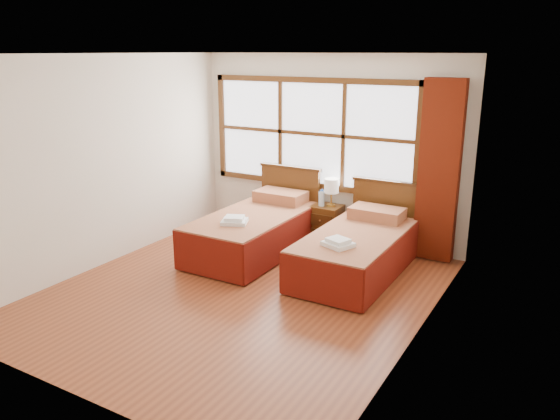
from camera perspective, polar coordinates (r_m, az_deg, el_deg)
The scene contains 15 objects.
floor at distance 6.26m, azimuth -4.14°, elevation -8.56°, with size 4.50×4.50×0.00m, color brown.
ceiling at distance 5.68m, azimuth -4.70°, elevation 15.97°, with size 4.50×4.50×0.00m, color white.
wall_back at distance 7.76m, azimuth 5.06°, elevation 6.39°, with size 4.00×4.00×0.00m, color silver.
wall_left at distance 7.14m, azimuth -17.83°, elevation 4.80°, with size 4.50×4.50×0.00m, color silver.
wall_right at distance 5.01m, azimuth 14.83°, elevation 0.38°, with size 4.50×4.50×0.00m, color silver.
window at distance 7.80m, azimuth 3.30°, elevation 7.97°, with size 3.16×0.06×1.56m.
curtain at distance 7.13m, azimuth 16.29°, elevation 3.85°, with size 0.50×0.16×2.30m, color #5E1909.
bed_left at distance 7.36m, azimuth -2.52°, elevation -2.07°, with size 1.05×2.07×1.02m.
bed_right at distance 6.73m, azimuth 8.09°, elevation -4.12°, with size 1.01×2.03×0.97m.
nightstand at distance 7.73m, azimuth 4.84°, elevation -1.49°, with size 0.41×0.41×0.54m.
towels_left at distance 6.86m, azimuth -4.78°, elevation -1.09°, with size 0.40×0.38×0.09m.
towels_right at distance 6.15m, azimuth 6.08°, elevation -3.43°, with size 0.38×0.36×0.09m.
lamp at distance 7.58m, azimuth 5.41°, elevation 2.44°, with size 0.20×0.20×0.39m.
bottle_near at distance 7.60m, azimuth 4.42°, elevation 1.22°, with size 0.06×0.06×0.24m.
bottle_far at distance 7.62m, azimuth 4.27°, elevation 1.19°, with size 0.06×0.06×0.23m.
Camera 1 is at (3.22, -4.68, 2.63)m, focal length 35.00 mm.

